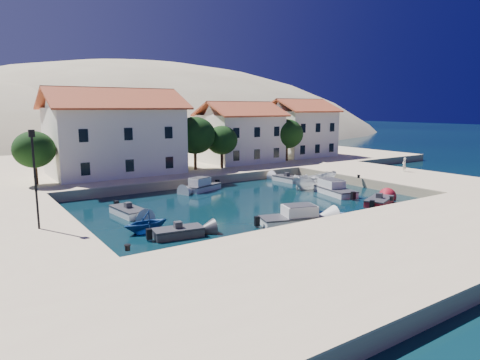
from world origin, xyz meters
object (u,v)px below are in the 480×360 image
building_mid (240,132)px  building_right (300,127)px  cabin_cruiser_south (291,218)px  lamppost (34,170)px  pedestrian (404,165)px  building_left (115,131)px  rowboat_south (321,219)px  cabin_cruiser_east (335,190)px  boat_east (315,189)px

building_mid → building_right: building_right is taller
cabin_cruiser_south → lamppost: bearing=179.1°
pedestrian → building_left: bearing=-35.2°
building_left → building_mid: size_ratio=1.40×
building_mid → rowboat_south: (-10.29, -26.48, -5.22)m
cabin_cruiser_east → pedestrian: (13.18, 1.55, 1.36)m
rowboat_south → building_right: bearing=-13.2°
building_left → building_right: building_left is taller
building_right → building_left: bearing=-176.2°
cabin_cruiser_south → boat_east: size_ratio=0.98×
cabin_cruiser_east → pedestrian: 13.35m
building_right → cabin_cruiser_south: size_ratio=1.90×
cabin_cruiser_south → cabin_cruiser_east: same height
building_mid → cabin_cruiser_east: 21.10m
building_right → cabin_cruiser_east: (-14.35, -21.42, -5.00)m
rowboat_south → cabin_cruiser_east: (7.94, 6.05, 0.48)m
pedestrian → cabin_cruiser_east: bearing=3.3°
cabin_cruiser_south → rowboat_south: 3.00m
building_left → lamppost: size_ratio=2.36×
pedestrian → rowboat_south: bearing=16.4°
building_left → building_right: (30.00, 2.00, -0.46)m
building_right → pedestrian: 20.24m
building_left → boat_east: (15.95, -16.21, -5.94)m
lamppost → cabin_cruiser_south: 17.66m
building_right → pedestrian: building_right is taller
cabin_cruiser_east → boat_east: size_ratio=1.04×
building_right → lamppost: (-41.50, -22.00, -0.72)m
cabin_cruiser_south → boat_east: bearing=57.0°
building_mid → cabin_cruiser_east: size_ratio=1.99×
building_left → building_right: bearing=3.8°
building_left → pedestrian: 34.17m
building_right → lamppost: bearing=-152.1°
building_right → lamppost: size_ratio=1.52×
building_left → pedestrian: building_left is taller
building_left → building_mid: bearing=3.2°
cabin_cruiser_east → boat_east: (0.31, 3.21, -0.48)m
building_right → rowboat_south: 35.80m
building_left → lamppost: building_left is taller
lamppost → building_mid: bearing=35.4°
building_left → cabin_cruiser_south: (4.75, -25.43, -5.46)m
boat_east → pedestrian: size_ratio=3.04×
building_mid → lamppost: (-29.50, -21.00, -0.47)m
building_right → cabin_cruiser_south: 37.61m
rowboat_south → cabin_cruiser_east: bearing=-26.8°
building_left → cabin_cruiser_east: bearing=-51.1°
building_mid → cabin_cruiser_south: (-13.25, -26.43, -4.75)m
cabin_cruiser_south → pedestrian: (24.08, 7.55, 1.36)m
building_left → boat_east: building_left is taller
building_right → pedestrian: size_ratio=5.64×
rowboat_south → pedestrian: 22.52m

